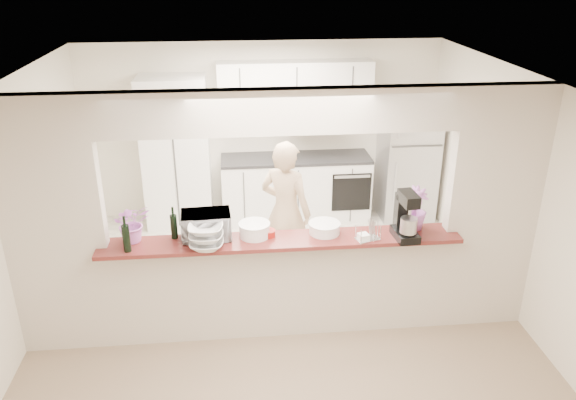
{
  "coord_description": "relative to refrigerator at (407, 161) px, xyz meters",
  "views": [
    {
      "loc": [
        -0.41,
        -4.72,
        3.52
      ],
      "look_at": [
        0.1,
        0.3,
        1.33
      ],
      "focal_mm": 35.0,
      "sensor_mm": 36.0,
      "label": 1
    }
  ],
  "objects": [
    {
      "name": "floor",
      "position": [
        -2.05,
        -2.65,
        -0.85
      ],
      "size": [
        6.0,
        6.0,
        0.0
      ],
      "primitive_type": "plane",
      "color": "tan",
      "rests_on": "ground"
    },
    {
      "name": "tile_overlay",
      "position": [
        -2.05,
        -1.1,
        -0.84
      ],
      "size": [
        5.0,
        2.9,
        0.01
      ],
      "primitive_type": "cube",
      "color": "silver",
      "rests_on": "floor"
    },
    {
      "name": "partition",
      "position": [
        -2.05,
        -2.65,
        0.63
      ],
      "size": [
        5.0,
        0.15,
        2.5
      ],
      "color": "beige",
      "rests_on": "floor"
    },
    {
      "name": "bar_counter",
      "position": [
        -2.05,
        -2.65,
        -0.27
      ],
      "size": [
        3.4,
        0.38,
        1.09
      ],
      "color": "beige",
      "rests_on": "floor"
    },
    {
      "name": "kitchen_cabinets",
      "position": [
        -2.24,
        0.07,
        0.12
      ],
      "size": [
        3.15,
        0.62,
        2.25
      ],
      "color": "white",
      "rests_on": "floor"
    },
    {
      "name": "refrigerator",
      "position": [
        0.0,
        0.0,
        0.0
      ],
      "size": [
        0.75,
        0.7,
        1.7
      ],
      "primitive_type": "cube",
      "color": "#BBBBC1",
      "rests_on": "floor"
    },
    {
      "name": "flower_left",
      "position": [
        -3.43,
        -2.6,
        0.42
      ],
      "size": [
        0.42,
        0.39,
        0.37
      ],
      "primitive_type": "imported",
      "rotation": [
        0.0,
        0.0,
        0.38
      ],
      "color": "#D973CD",
      "rests_on": "bar_counter"
    },
    {
      "name": "wine_bottle_a",
      "position": [
        -3.45,
        -2.8,
        0.37
      ],
      "size": [
        0.07,
        0.07,
        0.34
      ],
      "color": "black",
      "rests_on": "bar_counter"
    },
    {
      "name": "wine_bottle_b",
      "position": [
        -3.05,
        -2.58,
        0.36
      ],
      "size": [
        0.06,
        0.06,
        0.32
      ],
      "color": "black",
      "rests_on": "bar_counter"
    },
    {
      "name": "toaster_oven",
      "position": [
        -2.75,
        -2.6,
        0.37
      ],
      "size": [
        0.47,
        0.34,
        0.25
      ],
      "primitive_type": "imported",
      "rotation": [
        0.0,
        0.0,
        0.06
      ],
      "color": "#B9B9BE",
      "rests_on": "bar_counter"
    },
    {
      "name": "serving_bowls",
      "position": [
        -2.74,
        -2.82,
        0.36
      ],
      "size": [
        0.34,
        0.34,
        0.23
      ],
      "primitive_type": "imported",
      "rotation": [
        0.0,
        0.0,
        -0.08
      ],
      "color": "white",
      "rests_on": "bar_counter"
    },
    {
      "name": "plate_stack_a",
      "position": [
        -2.3,
        -2.62,
        0.31
      ],
      "size": [
        0.3,
        0.3,
        0.14
      ],
      "color": "white",
      "rests_on": "bar_counter"
    },
    {
      "name": "plate_stack_b",
      "position": [
        -1.63,
        -2.62,
        0.29
      ],
      "size": [
        0.3,
        0.3,
        0.11
      ],
      "color": "white",
      "rests_on": "bar_counter"
    },
    {
      "name": "red_bowl",
      "position": [
        -2.17,
        -2.63,
        0.27
      ],
      "size": [
        0.13,
        0.13,
        0.06
      ],
      "primitive_type": "cylinder",
      "color": "maroon",
      "rests_on": "bar_counter"
    },
    {
      "name": "tan_bowl",
      "position": [
        -1.65,
        -2.57,
        0.27
      ],
      "size": [
        0.15,
        0.15,
        0.07
      ],
      "primitive_type": "cylinder",
      "color": "#C6AD8C",
      "rests_on": "bar_counter"
    },
    {
      "name": "utensil_caddy",
      "position": [
        -1.25,
        -2.8,
        0.33
      ],
      "size": [
        0.25,
        0.18,
        0.21
      ],
      "color": "silver",
      "rests_on": "bar_counter"
    },
    {
      "name": "stand_mixer",
      "position": [
        -0.89,
        -2.78,
        0.45
      ],
      "size": [
        0.22,
        0.33,
        0.46
      ],
      "color": "black",
      "rests_on": "bar_counter"
    },
    {
      "name": "flower_right",
      "position": [
        -0.75,
        -2.6,
        0.45
      ],
      "size": [
        0.26,
        0.26,
        0.42
      ],
      "primitive_type": "imported",
      "rotation": [
        0.0,
        0.0,
        0.09
      ],
      "color": "#D372D3",
      "rests_on": "bar_counter"
    },
    {
      "name": "person",
      "position": [
        -1.9,
        -1.58,
        -0.01
      ],
      "size": [
        0.74,
        0.67,
        1.69
      ],
      "primitive_type": "imported",
      "rotation": [
        0.0,
        0.0,
        2.58
      ],
      "color": "#D3B089",
      "rests_on": "floor"
    }
  ]
}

